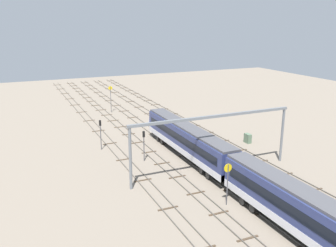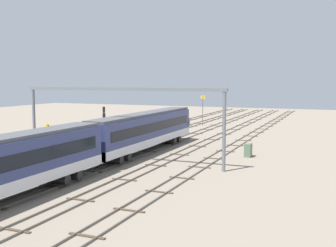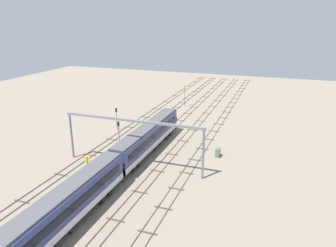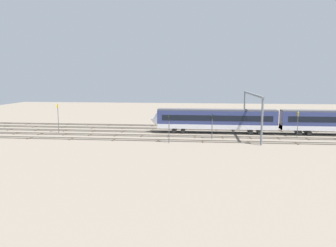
{
  "view_description": "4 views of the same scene",
  "coord_description": "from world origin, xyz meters",
  "px_view_note": "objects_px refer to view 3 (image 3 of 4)",
  "views": [
    {
      "loc": [
        -53.14,
        23.79,
        19.91
      ],
      "look_at": [
        1.52,
        -0.56,
        3.1
      ],
      "focal_mm": 38.83,
      "sensor_mm": 36.0,
      "label": 1
    },
    {
      "loc": [
        -53.73,
        -22.45,
        9.04
      ],
      "look_at": [
        1.81,
        0.51,
        2.76
      ],
      "focal_mm": 45.06,
      "sensor_mm": 36.0,
      "label": 2
    },
    {
      "loc": [
        -56.51,
        -21.66,
        23.23
      ],
      "look_at": [
        -0.05,
        -1.4,
        3.36
      ],
      "focal_mm": 34.07,
      "sensor_mm": 36.0,
      "label": 3
    },
    {
      "loc": [
        -3.9,
        66.36,
        11.19
      ],
      "look_at": [
        3.15,
        -0.14,
        1.86
      ],
      "focal_mm": 34.74,
      "sensor_mm": 36.0,
      "label": 4
    }
  ],
  "objects_px": {
    "speed_sign_near_foreground": "(88,167)",
    "speed_sign_mid_trackside": "(185,93)",
    "signal_light_trackside_approach": "(119,130)",
    "signal_light_trackside_departure": "(116,116)",
    "relay_cabinet": "(218,152)",
    "train": "(65,208)",
    "overhead_gantry": "(132,130)"
  },
  "relations": [
    {
      "from": "train",
      "to": "overhead_gantry",
      "type": "xyz_separation_m",
      "value": [
        17.12,
        -0.32,
        3.82
      ]
    },
    {
      "from": "signal_light_trackside_departure",
      "to": "overhead_gantry",
      "type": "bearing_deg",
      "value": -143.86
    },
    {
      "from": "speed_sign_near_foreground",
      "to": "signal_light_trackside_departure",
      "type": "height_order",
      "value": "speed_sign_near_foreground"
    },
    {
      "from": "signal_light_trackside_departure",
      "to": "relay_cabinet",
      "type": "relative_size",
      "value": 3.1
    },
    {
      "from": "train",
      "to": "relay_cabinet",
      "type": "relative_size",
      "value": 47.5
    },
    {
      "from": "overhead_gantry",
      "to": "signal_light_trackside_departure",
      "type": "height_order",
      "value": "overhead_gantry"
    },
    {
      "from": "signal_light_trackside_departure",
      "to": "relay_cabinet",
      "type": "bearing_deg",
      "value": -106.09
    },
    {
      "from": "train",
      "to": "speed_sign_near_foreground",
      "type": "height_order",
      "value": "train"
    },
    {
      "from": "signal_light_trackside_approach",
      "to": "signal_light_trackside_departure",
      "type": "height_order",
      "value": "signal_light_trackside_departure"
    },
    {
      "from": "overhead_gantry",
      "to": "speed_sign_mid_trackside",
      "type": "distance_m",
      "value": 39.64
    },
    {
      "from": "relay_cabinet",
      "to": "train",
      "type": "bearing_deg",
      "value": 154.29
    },
    {
      "from": "speed_sign_near_foreground",
      "to": "signal_light_trackside_departure",
      "type": "distance_m",
      "value": 25.28
    },
    {
      "from": "overhead_gantry",
      "to": "relay_cabinet",
      "type": "bearing_deg",
      "value": -54.03
    },
    {
      "from": "speed_sign_near_foreground",
      "to": "signal_light_trackside_departure",
      "type": "xyz_separation_m",
      "value": [
        23.84,
        8.39,
        -0.07
      ]
    },
    {
      "from": "signal_light_trackside_approach",
      "to": "relay_cabinet",
      "type": "distance_m",
      "value": 19.19
    },
    {
      "from": "signal_light_trackside_approach",
      "to": "signal_light_trackside_departure",
      "type": "xyz_separation_m",
      "value": [
        7.53,
        4.57,
        0.17
      ]
    },
    {
      "from": "train",
      "to": "relay_cabinet",
      "type": "distance_m",
      "value": 28.87
    },
    {
      "from": "overhead_gantry",
      "to": "speed_sign_near_foreground",
      "type": "xyz_separation_m",
      "value": [
        -8.19,
        3.04,
        -3.22
      ]
    },
    {
      "from": "relay_cabinet",
      "to": "signal_light_trackside_approach",
      "type": "bearing_deg",
      "value": 92.16
    },
    {
      "from": "train",
      "to": "relay_cabinet",
      "type": "height_order",
      "value": "train"
    },
    {
      "from": "overhead_gantry",
      "to": "signal_light_trackside_approach",
      "type": "xyz_separation_m",
      "value": [
        8.12,
        6.87,
        -3.46
      ]
    },
    {
      "from": "train",
      "to": "overhead_gantry",
      "type": "bearing_deg",
      "value": -1.06
    },
    {
      "from": "signal_light_trackside_approach",
      "to": "speed_sign_mid_trackside",
      "type": "bearing_deg",
      "value": -6.64
    },
    {
      "from": "overhead_gantry",
      "to": "signal_light_trackside_departure",
      "type": "relative_size",
      "value": 4.84
    },
    {
      "from": "overhead_gantry",
      "to": "signal_light_trackside_departure",
      "type": "xyz_separation_m",
      "value": [
        15.65,
        11.43,
        -3.29
      ]
    },
    {
      "from": "speed_sign_mid_trackside",
      "to": "signal_light_trackside_approach",
      "type": "height_order",
      "value": "speed_sign_mid_trackside"
    },
    {
      "from": "train",
      "to": "signal_light_trackside_approach",
      "type": "height_order",
      "value": "train"
    },
    {
      "from": "overhead_gantry",
      "to": "speed_sign_near_foreground",
      "type": "height_order",
      "value": "overhead_gantry"
    },
    {
      "from": "speed_sign_near_foreground",
      "to": "speed_sign_mid_trackside",
      "type": "distance_m",
      "value": 47.61
    },
    {
      "from": "speed_sign_near_foreground",
      "to": "speed_sign_mid_trackside",
      "type": "relative_size",
      "value": 0.82
    },
    {
      "from": "relay_cabinet",
      "to": "signal_light_trackside_departure",
      "type": "bearing_deg",
      "value": 73.91
    },
    {
      "from": "speed_sign_mid_trackside",
      "to": "signal_light_trackside_departure",
      "type": "bearing_deg",
      "value": 160.95
    }
  ]
}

